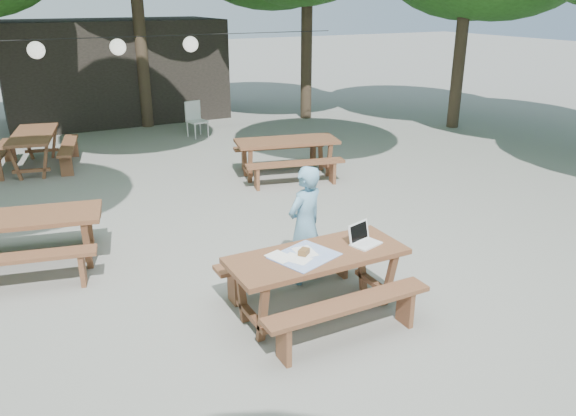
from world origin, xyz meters
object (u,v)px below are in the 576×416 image
Objects in this scene: main_picnic_table at (317,283)px; picnic_table_nw at (24,242)px; woman at (305,225)px; plastic_chair at (197,127)px.

picnic_table_nw is (-2.84, 2.75, 0.00)m from main_picnic_table.
plastic_chair is at bearing -118.92° from woman.
plastic_chair is at bearing 79.64° from main_picnic_table.
woman is 1.69× the size of plastic_chair.
picnic_table_nw is 2.44× the size of plastic_chair.
woman is (0.26, 0.75, 0.37)m from main_picnic_table.
main_picnic_table is 0.91× the size of picnic_table_nw.
woman reaches higher than plastic_chair.
main_picnic_table is at bearing -31.64° from picnic_table_nw.
woman is 8.27m from plastic_chair.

